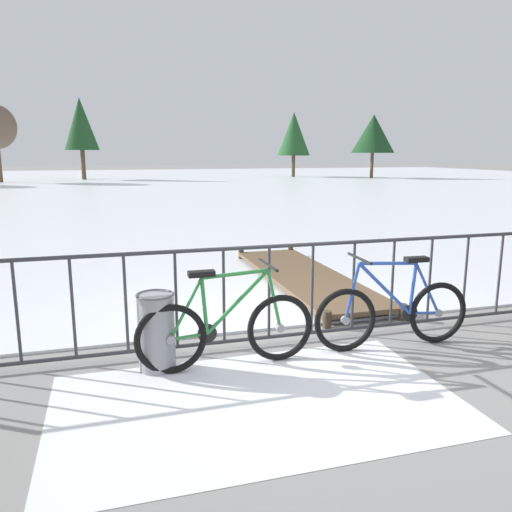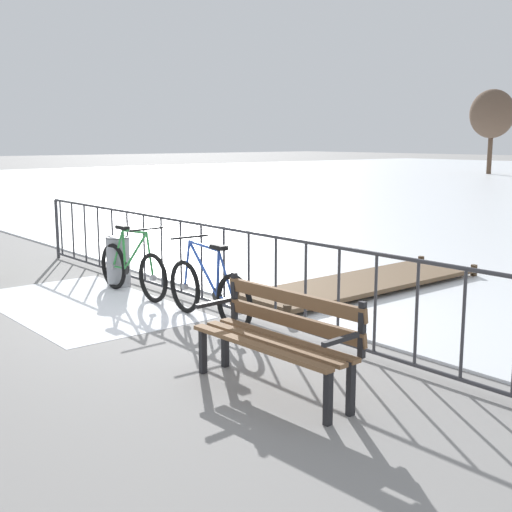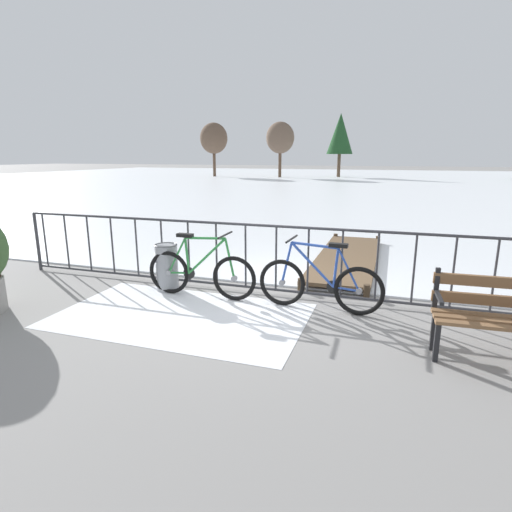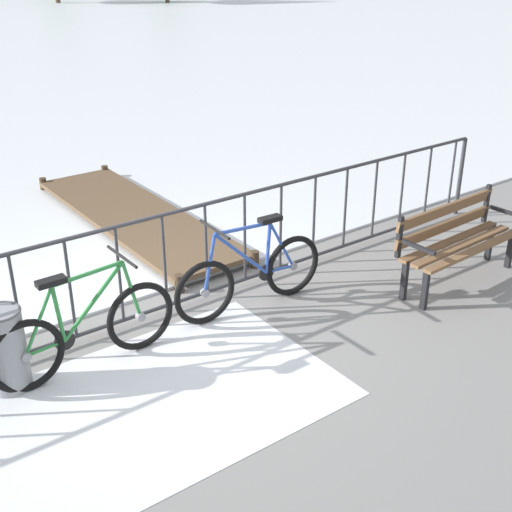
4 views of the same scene
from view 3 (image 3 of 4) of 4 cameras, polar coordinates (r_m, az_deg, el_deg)
name	(u,v)px [view 3 (image 3 of 4)]	position (r m, az deg, el deg)	size (l,w,h in m)	color
ground_plane	(276,295)	(6.30, 2.72, -5.35)	(160.00, 160.00, 0.00)	gray
frozen_pond	(374,182)	(34.23, 15.88, 9.79)	(80.00, 56.00, 0.03)	white
snow_patch	(181,315)	(5.59, -10.28, -8.04)	(3.25, 1.93, 0.01)	white
railing_fence	(276,259)	(6.14, 2.78, -0.40)	(9.06, 0.06, 1.07)	#38383D
bicycle_near_railing	(200,273)	(6.15, -7.66, -2.32)	(1.71, 0.52, 0.97)	black
bicycle_second	(320,284)	(5.64, 8.76, -3.84)	(1.71, 0.52, 0.97)	black
trash_bin	(167,267)	(6.55, -12.17, -1.48)	(0.35, 0.35, 0.73)	gray
wooden_dock	(347,257)	(8.27, 12.47, -0.15)	(1.10, 4.03, 0.20)	brown
tree_west_mid	(280,138)	(39.98, 3.36, 15.92)	(2.61, 2.61, 5.07)	brown
tree_east_mid	(214,139)	(41.61, -5.84, 15.80)	(2.64, 2.64, 5.09)	brown
tree_far_east	(340,134)	(41.21, 11.53, 16.14)	(2.46, 2.46, 5.87)	brown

